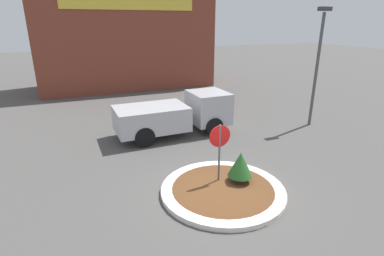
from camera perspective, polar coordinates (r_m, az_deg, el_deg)
The scene contains 7 objects.
ground_plane at distance 10.60m, azimuth 5.85°, elevation -12.08°, with size 120.00×120.00×0.00m, color #514F4C.
traffic_island at distance 10.56m, azimuth 5.87°, elevation -11.69°, with size 4.26×4.26×0.17m.
stop_sign at distance 10.37m, azimuth 5.28°, elevation -2.96°, with size 0.79×0.07×2.27m.
island_shrub at distance 10.69m, azimuth 9.21°, elevation -6.84°, with size 0.87×0.87×1.11m.
utility_truck at distance 15.38m, azimuth -3.10°, elevation 2.67°, with size 5.90×2.41×2.07m.
storefront_building at distance 27.95m, azimuth -12.54°, elevation 15.62°, with size 14.48×6.07×7.67m.
light_pole at distance 17.63m, azimuth 22.88°, elevation 12.02°, with size 0.70×0.30×6.26m.
Camera 1 is at (-4.38, -7.90, 5.54)m, focal length 28.00 mm.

